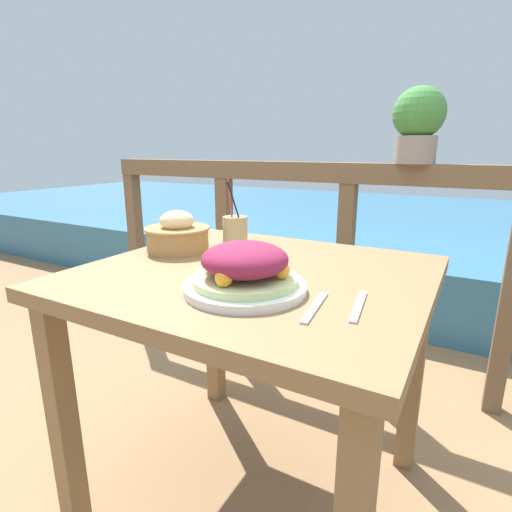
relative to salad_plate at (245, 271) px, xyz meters
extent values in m
plane|color=#8E6B47|center=(-0.06, 0.16, -0.81)|extent=(12.00, 12.00, 0.00)
cube|color=olive|center=(-0.06, 0.16, -0.07)|extent=(0.93, 0.85, 0.04)
cube|color=olive|center=(-0.47, -0.20, -0.45)|extent=(0.06, 0.06, 0.72)
cube|color=olive|center=(-0.47, 0.53, -0.45)|extent=(0.06, 0.06, 0.72)
cube|color=olive|center=(0.34, 0.53, -0.45)|extent=(0.06, 0.06, 0.72)
cube|color=brown|center=(-0.06, 1.03, 0.17)|extent=(2.80, 0.08, 0.09)
cube|color=brown|center=(-1.43, 1.03, -0.34)|extent=(0.07, 0.07, 0.94)
cube|color=brown|center=(-0.75, 1.03, -0.34)|extent=(0.07, 0.07, 0.94)
cube|color=brown|center=(-0.06, 1.03, -0.34)|extent=(0.07, 0.07, 0.94)
cube|color=brown|center=(0.62, 1.03, -0.34)|extent=(0.07, 0.07, 0.94)
cube|color=teal|center=(-0.06, 3.53, -0.60)|extent=(12.00, 4.00, 0.43)
cylinder|color=silver|center=(0.00, 0.00, -0.04)|extent=(0.29, 0.29, 0.02)
cylinder|color=#C6DB8E|center=(0.00, 0.00, -0.02)|extent=(0.25, 0.25, 0.02)
ellipsoid|color=maroon|center=(0.00, 0.00, 0.03)|extent=(0.20, 0.20, 0.08)
sphere|color=#F9A328|center=(0.08, 0.02, 0.01)|extent=(0.04, 0.04, 0.04)
sphere|color=#F9A328|center=(-0.01, 0.09, 0.01)|extent=(0.04, 0.04, 0.04)
sphere|color=#F9A328|center=(-0.09, -0.01, 0.01)|extent=(0.04, 0.04, 0.04)
sphere|color=#F9A328|center=(0.00, -0.09, 0.01)|extent=(0.04, 0.04, 0.04)
cylinder|color=tan|center=(-0.21, 0.29, 0.01)|extent=(0.08, 0.08, 0.12)
cylinder|color=black|center=(-0.19, 0.28, 0.08)|extent=(0.03, 0.08, 0.21)
cylinder|color=red|center=(-0.21, 0.28, 0.08)|extent=(0.05, 0.05, 0.21)
cylinder|color=#AD7F47|center=(-0.40, 0.23, -0.01)|extent=(0.20, 0.20, 0.08)
torus|color=#AD7F47|center=(-0.40, 0.23, 0.02)|extent=(0.21, 0.21, 0.01)
ellipsoid|color=beige|center=(-0.40, 0.23, 0.05)|extent=(0.11, 0.11, 0.07)
cylinder|color=gray|center=(0.20, 1.03, 0.27)|extent=(0.16, 0.16, 0.11)
sphere|color=#3D7A38|center=(0.20, 1.03, 0.42)|extent=(0.21, 0.21, 0.21)
cube|color=silver|center=(0.18, -0.02, -0.05)|extent=(0.04, 0.18, 0.00)
cube|color=silver|center=(0.26, 0.03, -0.05)|extent=(0.04, 0.18, 0.00)
camera|label=1|loc=(0.46, -0.77, 0.28)|focal=28.00mm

